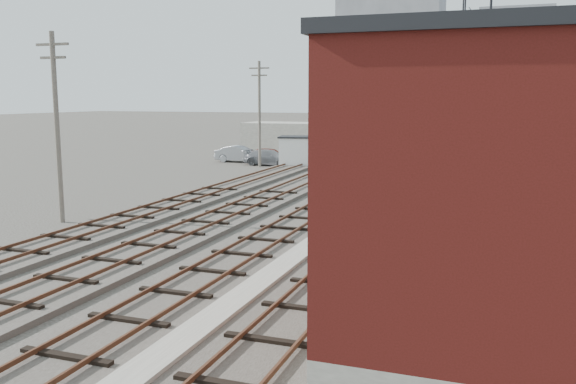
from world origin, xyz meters
The scene contains 23 objects.
ground centered at (0.00, 60.00, 0.00)m, with size 320.00×320.00×0.00m, color #282621.
track_right centered at (2.50, 39.00, 0.11)m, with size 3.20×90.00×0.39m.
track_mid_right centered at (-1.50, 39.00, 0.11)m, with size 3.20×90.00×0.39m.
track_mid_left centered at (-5.50, 39.00, 0.11)m, with size 3.20×90.00×0.39m.
track_left centered at (-9.50, 39.00, 0.11)m, with size 3.20×90.00×0.39m.
platform_curb centered at (0.50, 14.00, 0.13)m, with size 0.90×28.00×0.26m, color gray.
brick_building centered at (7.50, 12.00, 3.63)m, with size 6.54×12.20×7.22m.
lattice_tower centered at (5.50, 35.00, 7.50)m, with size 1.60×1.60×15.00m.
utility_pole_left_a centered at (-12.50, 20.00, 4.80)m, with size 1.80×0.24×9.00m.
utility_pole_left_b centered at (-12.50, 45.00, 4.80)m, with size 1.80×0.24×9.00m.
utility_pole_left_c centered at (-12.50, 70.00, 4.80)m, with size 1.80×0.24×9.00m.
utility_pole_right_a centered at (6.50, 28.00, 4.80)m, with size 1.80×0.24×9.00m.
utility_pole_right_b centered at (6.50, 58.00, 4.80)m, with size 1.80×0.24×9.00m.
apartment_left centered at (-18.00, 135.00, 15.00)m, with size 22.00×14.00×30.00m, color gray.
apartment_right centered at (8.00, 150.00, 13.00)m, with size 16.00×12.00×26.00m, color gray.
shed_left centered at (-16.00, 60.00, 1.60)m, with size 8.00×5.00×3.20m, color gray.
shed_right centered at (9.00, 70.00, 2.00)m, with size 6.00×6.00×4.00m, color gray.
signal_mast centered at (3.70, 11.73, 2.24)m, with size 0.40×0.41×3.86m.
switch_stand centered at (-2.17, 32.35, 0.59)m, with size 0.35×0.35×1.24m.
site_trailer centered at (-8.09, 46.89, 1.32)m, with size 6.68×4.01×2.63m.
car_red centered at (-12.54, 47.38, 0.74)m, with size 1.76×4.37×1.49m, color maroon.
car_silver centered at (-15.77, 48.08, 0.75)m, with size 1.60×4.58×1.51m, color #939599.
car_grey centered at (-12.14, 46.41, 0.69)m, with size 1.94×4.77×1.38m, color slate.
Camera 1 is at (7.56, -3.45, 5.99)m, focal length 38.00 mm.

